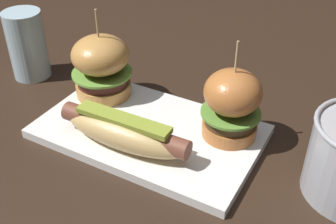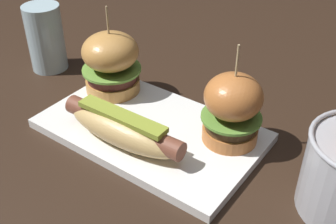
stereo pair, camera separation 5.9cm
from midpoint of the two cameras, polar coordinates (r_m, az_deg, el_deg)
ground_plane at (r=0.64m, az=-5.23°, el=-3.25°), size 3.00×3.00×0.00m
platter_main at (r=0.64m, az=-5.26°, el=-2.75°), size 0.33×0.19×0.01m
hot_dog at (r=0.59m, az=-8.89°, el=-2.71°), size 0.20×0.06×0.05m
slider_left at (r=0.70m, az=-11.48°, el=6.10°), size 0.10×0.10×0.15m
slider_right at (r=0.59m, az=5.81°, el=1.01°), size 0.09×0.09×0.15m
water_glass at (r=0.81m, az=-20.62°, el=8.48°), size 0.07×0.07×0.12m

